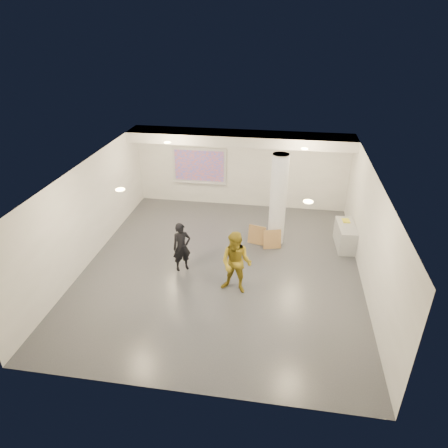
% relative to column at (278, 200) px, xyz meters
% --- Properties ---
extents(floor, '(8.00, 9.00, 0.01)m').
position_rel_column_xyz_m(floor, '(-1.50, -1.80, -1.50)').
color(floor, '#3A3C42').
rests_on(floor, ground).
extents(ceiling, '(8.00, 9.00, 0.01)m').
position_rel_column_xyz_m(ceiling, '(-1.50, -1.80, 1.50)').
color(ceiling, white).
rests_on(ceiling, floor).
extents(wall_back, '(8.00, 0.01, 3.00)m').
position_rel_column_xyz_m(wall_back, '(-1.50, 2.70, 0.00)').
color(wall_back, silver).
rests_on(wall_back, floor).
extents(wall_front, '(8.00, 0.01, 3.00)m').
position_rel_column_xyz_m(wall_front, '(-1.50, -6.30, 0.00)').
color(wall_front, silver).
rests_on(wall_front, floor).
extents(wall_left, '(0.01, 9.00, 3.00)m').
position_rel_column_xyz_m(wall_left, '(-5.50, -1.80, 0.00)').
color(wall_left, silver).
rests_on(wall_left, floor).
extents(wall_right, '(0.01, 9.00, 3.00)m').
position_rel_column_xyz_m(wall_right, '(2.50, -1.80, 0.00)').
color(wall_right, silver).
rests_on(wall_right, floor).
extents(soffit_band, '(8.00, 1.10, 0.36)m').
position_rel_column_xyz_m(soffit_band, '(-1.50, 2.15, 1.32)').
color(soffit_band, silver).
rests_on(soffit_band, ceiling).
extents(downlight_nw, '(0.22, 0.22, 0.02)m').
position_rel_column_xyz_m(downlight_nw, '(-3.70, 0.70, 1.48)').
color(downlight_nw, '#FFE18F').
rests_on(downlight_nw, ceiling).
extents(downlight_ne, '(0.22, 0.22, 0.02)m').
position_rel_column_xyz_m(downlight_ne, '(0.70, 0.70, 1.48)').
color(downlight_ne, '#FFE18F').
rests_on(downlight_ne, ceiling).
extents(downlight_sw, '(0.22, 0.22, 0.02)m').
position_rel_column_xyz_m(downlight_sw, '(-3.70, -3.30, 1.48)').
color(downlight_sw, '#FFE18F').
rests_on(downlight_sw, ceiling).
extents(downlight_se, '(0.22, 0.22, 0.02)m').
position_rel_column_xyz_m(downlight_se, '(0.70, -3.30, 1.48)').
color(downlight_se, '#FFE18F').
rests_on(downlight_se, ceiling).
extents(column, '(0.52, 0.52, 3.00)m').
position_rel_column_xyz_m(column, '(0.00, 0.00, 0.00)').
color(column, white).
rests_on(column, floor).
extents(projection_screen, '(2.10, 0.13, 1.42)m').
position_rel_column_xyz_m(projection_screen, '(-3.10, 2.65, 0.03)').
color(projection_screen, silver).
rests_on(projection_screen, wall_back).
extents(credenza, '(0.62, 1.33, 0.76)m').
position_rel_column_xyz_m(credenza, '(2.22, 0.05, -1.12)').
color(credenza, '#9C9FA1').
rests_on(credenza, floor).
extents(postit_pad, '(0.25, 0.32, 0.03)m').
position_rel_column_xyz_m(postit_pad, '(2.22, 0.34, -0.72)').
color(postit_pad, yellow).
rests_on(postit_pad, credenza).
extents(cardboard_back, '(0.60, 0.32, 0.62)m').
position_rel_column_xyz_m(cardboard_back, '(-0.09, -0.43, -1.19)').
color(cardboard_back, '#9C7342').
rests_on(cardboard_back, floor).
extents(cardboard_front, '(0.59, 0.31, 0.63)m').
position_rel_column_xyz_m(cardboard_front, '(-0.61, -0.23, -1.19)').
color(cardboard_front, '#9C7342').
rests_on(cardboard_front, floor).
extents(woman, '(0.65, 0.59, 1.49)m').
position_rel_column_xyz_m(woman, '(-2.63, -2.05, -0.76)').
color(woman, black).
rests_on(woman, floor).
extents(man, '(0.97, 0.82, 1.77)m').
position_rel_column_xyz_m(man, '(-0.94, -2.85, -0.61)').
color(man, olive).
rests_on(man, floor).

